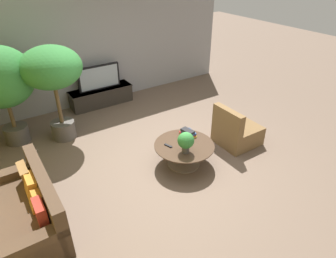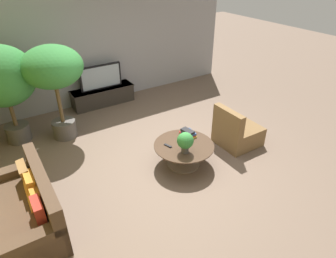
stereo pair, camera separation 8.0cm
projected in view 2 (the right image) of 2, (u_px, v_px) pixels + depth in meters
ground_plane at (170, 157)px, 5.88m from camera, size 24.00×24.00×0.00m
back_wall_stone at (99, 43)px, 7.48m from camera, size 7.40×0.12×3.00m
media_console at (103, 96)px, 7.81m from camera, size 1.61×0.50×0.45m
television at (101, 77)px, 7.55m from camera, size 1.08×0.13×0.61m
coffee_table at (184, 151)px, 5.53m from camera, size 1.11×1.11×0.43m
couch_by_wall at (27, 209)px, 4.29m from camera, size 0.84×1.73×0.84m
armchair_wicker at (236, 133)px, 6.14m from camera, size 0.80×0.76×0.86m
potted_palm_tall at (2, 79)px, 5.71m from camera, size 1.26×1.26×2.02m
potted_palm_corner at (53, 72)px, 5.80m from camera, size 1.19×1.19×1.98m
potted_plant_tabletop at (185, 141)px, 5.15m from camera, size 0.29×0.29×0.39m
book_stack at (188, 133)px, 5.71m from camera, size 0.29×0.31×0.13m
remote_black at (168, 146)px, 5.43m from camera, size 0.09×0.16×0.02m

